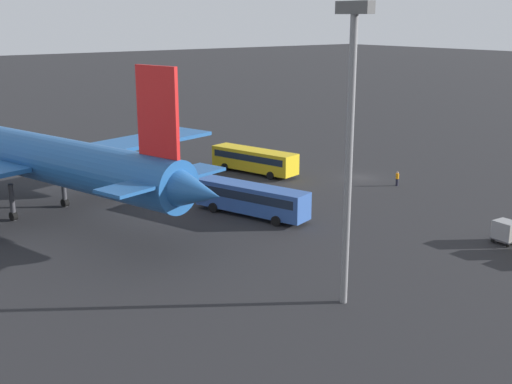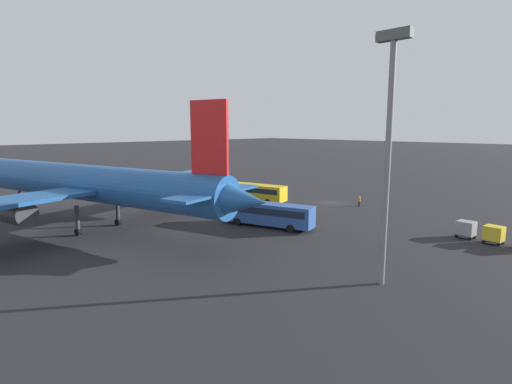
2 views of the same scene
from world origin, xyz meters
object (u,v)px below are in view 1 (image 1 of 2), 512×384
shuttle_bus_near (254,159)px  cargo_cart_grey (506,231)px  airplane (26,155)px  shuttle_bus_far (251,198)px  worker_person (397,179)px

shuttle_bus_near → cargo_cart_grey: 34.86m
airplane → shuttle_bus_far: bearing=-146.2°
worker_person → airplane: bearing=66.9°
shuttle_bus_far → worker_person: (-0.97, -21.00, -1.04)m
shuttle_bus_near → shuttle_bus_far: bearing=128.1°
airplane → shuttle_bus_near: 28.84m
worker_person → shuttle_bus_near: bearing=31.8°
airplane → shuttle_bus_near: airplane is taller
shuttle_bus_near → cargo_cart_grey: (-34.82, -1.55, -0.66)m
airplane → shuttle_bus_far: 23.32m
airplane → cargo_cart_grey: 46.82m
airplane → cargo_cart_grey: (-35.55, -30.10, -4.72)m
airplane → shuttle_bus_near: (-0.73, -28.55, -4.06)m
shuttle_bus_far → airplane: bearing=31.0°
shuttle_bus_far → worker_person: shuttle_bus_far is taller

